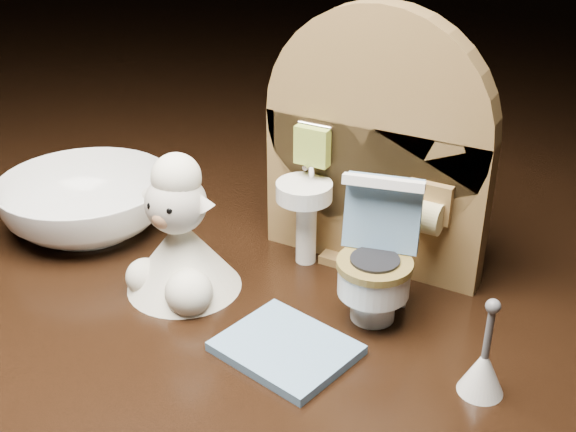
# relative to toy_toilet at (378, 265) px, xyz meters

# --- Properties ---
(backdrop_panel) EXTENTS (0.13, 0.05, 0.15)m
(backdrop_panel) POSITION_rel_toy_toilet_xyz_m (-0.02, 0.04, 0.04)
(backdrop_panel) COLOR brown
(backdrop_panel) RESTS_ON ground
(toy_toilet) EXTENTS (0.04, 0.05, 0.08)m
(toy_toilet) POSITION_rel_toy_toilet_xyz_m (0.00, 0.00, 0.00)
(toy_toilet) COLOR white
(toy_toilet) RESTS_ON ground
(bath_mat) EXTENTS (0.07, 0.06, 0.00)m
(bath_mat) POSITION_rel_toy_toilet_xyz_m (-0.02, -0.05, -0.03)
(bath_mat) COLOR #668EB3
(bath_mat) RESTS_ON ground
(toilet_brush) EXTENTS (0.02, 0.02, 0.05)m
(toilet_brush) POSITION_rel_toy_toilet_xyz_m (0.07, -0.04, -0.01)
(toilet_brush) COLOR white
(toilet_brush) RESTS_ON ground
(plush_lamb) EXTENTS (0.06, 0.06, 0.08)m
(plush_lamb) POSITION_rel_toy_toilet_xyz_m (-0.10, -0.03, 0.00)
(plush_lamb) COLOR white
(plush_lamb) RESTS_ON ground
(ceramic_bowl) EXTENTS (0.11, 0.11, 0.03)m
(ceramic_bowl) POSITION_rel_toy_toilet_xyz_m (-0.20, -0.00, -0.01)
(ceramic_bowl) COLOR white
(ceramic_bowl) RESTS_ON ground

